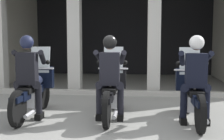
% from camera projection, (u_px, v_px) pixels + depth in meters
% --- Properties ---
extents(ground_plane, '(80.00, 80.00, 0.00)m').
position_uv_depth(ground_plane, '(121.00, 91.00, 8.79)').
color(ground_plane, gray).
extents(station_building, '(7.75, 4.74, 3.26)m').
position_uv_depth(station_building, '(120.00, 23.00, 10.83)').
color(station_building, black).
rests_on(station_building, ground).
extents(kerb_strip, '(7.25, 0.24, 0.12)m').
position_uv_depth(kerb_strip, '(112.00, 93.00, 8.24)').
color(kerb_strip, '#B7B5AD').
rests_on(kerb_strip, ground).
extents(motorcycle_left, '(0.62, 2.04, 1.35)m').
position_uv_depth(motorcycle_left, '(34.00, 90.00, 6.09)').
color(motorcycle_left, black).
rests_on(motorcycle_left, ground).
extents(police_officer_left, '(0.63, 0.61, 1.58)m').
position_uv_depth(police_officer_left, '(28.00, 70.00, 5.77)').
color(police_officer_left, black).
rests_on(police_officer_left, ground).
extents(motorcycle_center, '(0.62, 2.04, 1.35)m').
position_uv_depth(motorcycle_center, '(111.00, 91.00, 6.04)').
color(motorcycle_center, black).
rests_on(motorcycle_center, ground).
extents(police_officer_center, '(0.63, 0.61, 1.58)m').
position_uv_depth(police_officer_center, '(110.00, 70.00, 5.71)').
color(police_officer_center, black).
rests_on(police_officer_center, ground).
extents(motorcycle_right, '(0.62, 2.04, 1.35)m').
position_uv_depth(motorcycle_right, '(192.00, 94.00, 5.75)').
color(motorcycle_right, black).
rests_on(motorcycle_right, ground).
extents(police_officer_right, '(0.63, 0.61, 1.58)m').
position_uv_depth(police_officer_right, '(196.00, 72.00, 5.43)').
color(police_officer_right, black).
rests_on(police_officer_right, ground).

